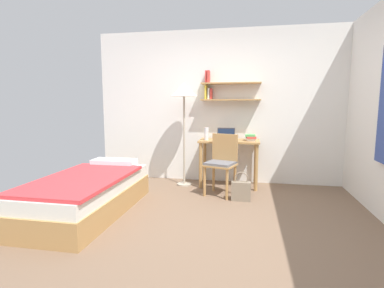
{
  "coord_description": "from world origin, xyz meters",
  "views": [
    {
      "loc": [
        0.48,
        -3.14,
        1.35
      ],
      "look_at": [
        -0.23,
        0.51,
        0.85
      ],
      "focal_mm": 27.83,
      "sensor_mm": 36.0,
      "label": 1
    }
  ],
  "objects_px": {
    "laptop": "(226,137)",
    "standing_lamp": "(184,94)",
    "water_bottle": "(206,134)",
    "book_stack": "(251,138)",
    "handbag": "(241,190)",
    "desk_chair": "(222,161)",
    "desk": "(229,150)",
    "bed": "(88,194)"
  },
  "relations": [
    {
      "from": "desk_chair",
      "to": "water_bottle",
      "type": "bearing_deg",
      "value": 125.49
    },
    {
      "from": "water_bottle",
      "to": "laptop",
      "type": "bearing_deg",
      "value": 13.69
    },
    {
      "from": "bed",
      "to": "book_stack",
      "type": "relative_size",
      "value": 7.9
    },
    {
      "from": "standing_lamp",
      "to": "laptop",
      "type": "height_order",
      "value": "standing_lamp"
    },
    {
      "from": "bed",
      "to": "desk_chair",
      "type": "distance_m",
      "value": 1.92
    },
    {
      "from": "bed",
      "to": "book_stack",
      "type": "distance_m",
      "value": 2.59
    },
    {
      "from": "water_bottle",
      "to": "book_stack",
      "type": "bearing_deg",
      "value": 5.88
    },
    {
      "from": "desk_chair",
      "to": "laptop",
      "type": "xyz_separation_m",
      "value": [
        0.02,
        0.48,
        0.31
      ]
    },
    {
      "from": "bed",
      "to": "book_stack",
      "type": "bearing_deg",
      "value": 38.33
    },
    {
      "from": "water_bottle",
      "to": "desk",
      "type": "bearing_deg",
      "value": 11.84
    },
    {
      "from": "desk_chair",
      "to": "book_stack",
      "type": "xyz_separation_m",
      "value": [
        0.42,
        0.48,
        0.31
      ]
    },
    {
      "from": "bed",
      "to": "desk",
      "type": "distance_m",
      "value": 2.29
    },
    {
      "from": "book_stack",
      "to": "water_bottle",
      "type": "bearing_deg",
      "value": -174.12
    },
    {
      "from": "desk_chair",
      "to": "water_bottle",
      "type": "distance_m",
      "value": 0.62
    },
    {
      "from": "desk",
      "to": "laptop",
      "type": "height_order",
      "value": "laptop"
    },
    {
      "from": "water_bottle",
      "to": "book_stack",
      "type": "xyz_separation_m",
      "value": [
        0.71,
        0.07,
        -0.06
      ]
    },
    {
      "from": "bed",
      "to": "desk_chair",
      "type": "bearing_deg",
      "value": 34.78
    },
    {
      "from": "desk",
      "to": "laptop",
      "type": "xyz_separation_m",
      "value": [
        -0.06,
        -0.0,
        0.21
      ]
    },
    {
      "from": "desk",
      "to": "handbag",
      "type": "height_order",
      "value": "desk"
    },
    {
      "from": "bed",
      "to": "laptop",
      "type": "relative_size",
      "value": 6.55
    },
    {
      "from": "bed",
      "to": "handbag",
      "type": "height_order",
      "value": "bed"
    },
    {
      "from": "water_bottle",
      "to": "bed",
      "type": "bearing_deg",
      "value": -130.4
    },
    {
      "from": "desk",
      "to": "standing_lamp",
      "type": "height_order",
      "value": "standing_lamp"
    },
    {
      "from": "desk_chair",
      "to": "bed",
      "type": "bearing_deg",
      "value": -145.22
    },
    {
      "from": "standing_lamp",
      "to": "desk_chair",
      "type": "bearing_deg",
      "value": -31.05
    },
    {
      "from": "handbag",
      "to": "book_stack",
      "type": "bearing_deg",
      "value": 80.72
    },
    {
      "from": "standing_lamp",
      "to": "water_bottle",
      "type": "distance_m",
      "value": 0.74
    },
    {
      "from": "bed",
      "to": "book_stack",
      "type": "xyz_separation_m",
      "value": [
        1.98,
        1.56,
        0.58
      ]
    },
    {
      "from": "bed",
      "to": "desk",
      "type": "bearing_deg",
      "value": 43.81
    },
    {
      "from": "standing_lamp",
      "to": "handbag",
      "type": "xyz_separation_m",
      "value": [
        0.96,
        -0.65,
        -1.36
      ]
    },
    {
      "from": "laptop",
      "to": "desk",
      "type": "bearing_deg",
      "value": 1.4
    },
    {
      "from": "desk",
      "to": "standing_lamp",
      "type": "relative_size",
      "value": 0.57
    },
    {
      "from": "laptop",
      "to": "book_stack",
      "type": "xyz_separation_m",
      "value": [
        0.4,
        -0.0,
        -0.0
      ]
    },
    {
      "from": "book_stack",
      "to": "desk",
      "type": "bearing_deg",
      "value": 179.41
    },
    {
      "from": "desk_chair",
      "to": "standing_lamp",
      "type": "height_order",
      "value": "standing_lamp"
    },
    {
      "from": "desk_chair",
      "to": "book_stack",
      "type": "distance_m",
      "value": 0.71
    },
    {
      "from": "desk_chair",
      "to": "standing_lamp",
      "type": "relative_size",
      "value": 0.53
    },
    {
      "from": "water_bottle",
      "to": "handbag",
      "type": "distance_m",
      "value": 1.14
    },
    {
      "from": "handbag",
      "to": "standing_lamp",
      "type": "bearing_deg",
      "value": 146.06
    },
    {
      "from": "laptop",
      "to": "standing_lamp",
      "type": "bearing_deg",
      "value": -172.83
    },
    {
      "from": "desk_chair",
      "to": "water_bottle",
      "type": "xyz_separation_m",
      "value": [
        -0.29,
        0.41,
        0.36
      ]
    },
    {
      "from": "desk",
      "to": "handbag",
      "type": "bearing_deg",
      "value": -72.96
    }
  ]
}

